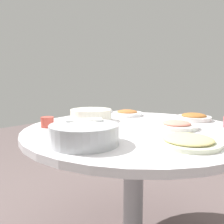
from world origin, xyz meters
TOP-DOWN VIEW (x-y plane):
  - round_dining_table at (0.00, 0.00)m, footprint 1.16×1.16m
  - rice_bowl at (0.39, 0.04)m, footprint 0.28×0.28m
  - soup_bowl at (0.02, -0.32)m, footprint 0.26×0.26m
  - dish_noodles at (0.14, 0.35)m, footprint 0.24×0.24m
  - dish_stirfry at (-0.43, 0.16)m, footprint 0.21×0.21m
  - dish_tofu_braise at (-0.30, -0.28)m, footprint 0.22×0.22m
  - dish_shrimp at (-0.13, 0.18)m, footprint 0.22×0.22m
  - tea_cup_far at (0.31, -0.35)m, footprint 0.07×0.07m

SIDE VIEW (x-z plane):
  - round_dining_table at x=0.00m, z-range 0.26..0.98m
  - dish_shrimp at x=-0.13m, z-range 0.72..0.76m
  - dish_noodles at x=0.14m, z-range 0.72..0.76m
  - dish_tofu_braise at x=-0.30m, z-range 0.72..0.76m
  - dish_stirfry at x=-0.43m, z-range 0.72..0.76m
  - tea_cup_far at x=0.31m, z-range 0.72..0.78m
  - soup_bowl at x=0.02m, z-range 0.72..0.79m
  - rice_bowl at x=0.39m, z-range 0.72..0.81m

